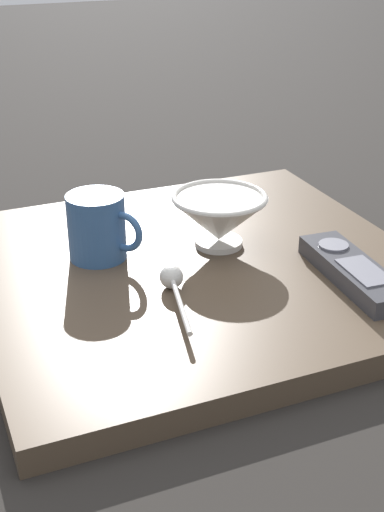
% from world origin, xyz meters
% --- Properties ---
extents(ground_plane, '(6.00, 6.00, 0.00)m').
position_xyz_m(ground_plane, '(0.00, 0.00, 0.00)').
color(ground_plane, black).
extents(table, '(0.54, 0.56, 0.03)m').
position_xyz_m(table, '(0.00, 0.00, 0.02)').
color(table, '#4C3D2D').
rests_on(table, ground).
extents(cereal_bowl, '(0.13, 0.13, 0.07)m').
position_xyz_m(cereal_bowl, '(-0.03, 0.05, 0.07)').
color(cereal_bowl, beige).
rests_on(cereal_bowl, table).
extents(coffee_mug, '(0.09, 0.08, 0.09)m').
position_xyz_m(coffee_mug, '(-0.06, -0.11, 0.08)').
color(coffee_mug, '#33598C').
rests_on(coffee_mug, table).
extents(teaspoon, '(0.14, 0.05, 0.03)m').
position_xyz_m(teaspoon, '(0.06, -0.06, 0.05)').
color(teaspoon, silver).
rests_on(teaspoon, table).
extents(tv_remote_near, '(0.19, 0.07, 0.03)m').
position_xyz_m(tv_remote_near, '(0.12, 0.16, 0.04)').
color(tv_remote_near, '#38383D').
rests_on(tv_remote_near, table).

